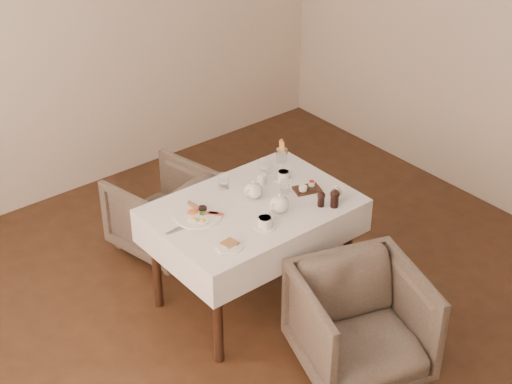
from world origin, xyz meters
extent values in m
plane|color=black|center=(0.00, 0.00, 0.00)|extent=(5.00, 5.00, 0.00)
plane|color=beige|center=(0.00, 2.50, 1.45)|extent=(4.50, 0.00, 4.50)
cube|color=black|center=(-0.01, 0.43, 0.72)|extent=(1.20, 0.80, 0.04)
cube|color=white|center=(-0.01, 0.43, 0.64)|extent=(1.28, 0.88, 0.23)
cylinder|color=black|center=(-0.55, 0.77, 0.35)|extent=(0.06, 0.06, 0.70)
cylinder|color=black|center=(0.53, 0.77, 0.35)|extent=(0.06, 0.06, 0.70)
cylinder|color=black|center=(-0.55, 0.09, 0.35)|extent=(0.06, 0.06, 0.70)
cylinder|color=black|center=(0.53, 0.09, 0.35)|extent=(0.06, 0.06, 0.70)
imported|color=#453D33|center=(0.08, -0.48, 0.34)|extent=(0.92, 0.93, 0.67)
imported|color=#453D33|center=(-0.13, 1.33, 0.30)|extent=(0.78, 0.79, 0.61)
cylinder|color=white|center=(-0.36, 0.54, 0.76)|extent=(0.30, 0.30, 0.01)
ellipsoid|color=#CE6924|center=(-0.37, 0.58, 0.78)|extent=(0.07, 0.07, 0.03)
cylinder|color=brown|center=(-0.33, 0.63, 0.78)|extent=(0.03, 0.11, 0.03)
cylinder|color=black|center=(-0.30, 0.57, 0.77)|extent=(0.06, 0.06, 0.02)
cube|color=#A72E27|center=(-0.28, 0.48, 0.77)|extent=(0.09, 0.10, 0.01)
ellipsoid|color=#264C19|center=(-0.32, 0.53, 0.77)|extent=(0.06, 0.05, 0.02)
cylinder|color=white|center=(-0.40, 0.16, 0.76)|extent=(0.17, 0.17, 0.01)
cube|color=brown|center=(-0.39, 0.17, 0.77)|extent=(0.09, 0.09, 0.01)
cube|color=white|center=(-0.43, 0.14, 0.76)|extent=(0.13, 0.11, 0.01)
cylinder|color=white|center=(0.20, 0.59, 0.79)|extent=(0.08, 0.08, 0.07)
cylinder|color=white|center=(-0.11, 0.19, 0.76)|extent=(0.14, 0.14, 0.01)
cylinder|color=white|center=(-0.11, 0.19, 0.79)|extent=(0.11, 0.11, 0.06)
cylinder|color=#A18048|center=(-0.11, 0.19, 0.82)|extent=(0.08, 0.08, 0.00)
cylinder|color=white|center=(0.35, 0.55, 0.76)|extent=(0.13, 0.13, 0.01)
cylinder|color=white|center=(0.35, 0.55, 0.79)|extent=(0.11, 0.11, 0.05)
cylinder|color=#A18048|center=(0.35, 0.55, 0.82)|extent=(0.07, 0.07, 0.00)
cylinder|color=silver|center=(-0.03, 0.71, 0.81)|extent=(0.08, 0.08, 0.10)
cylinder|color=silver|center=(0.25, 0.42, 0.80)|extent=(0.08, 0.08, 0.09)
cylinder|color=silver|center=(0.31, 0.70, 0.81)|extent=(0.08, 0.08, 0.10)
cube|color=black|center=(0.38, 0.34, 0.76)|extent=(0.20, 0.17, 0.02)
cylinder|color=white|center=(0.34, 0.34, 0.78)|extent=(0.05, 0.05, 0.03)
cylinder|color=maroon|center=(0.42, 0.35, 0.78)|extent=(0.04, 0.04, 0.03)
cylinder|color=silver|center=(0.50, 0.75, 0.80)|extent=(0.08, 0.08, 0.09)
cube|color=silver|center=(-0.52, 0.51, 0.76)|extent=(0.20, 0.03, 0.00)
cube|color=silver|center=(-0.53, 0.48, 0.76)|extent=(0.19, 0.03, 0.00)
camera|label=1|loc=(-2.63, -2.85, 3.43)|focal=55.00mm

